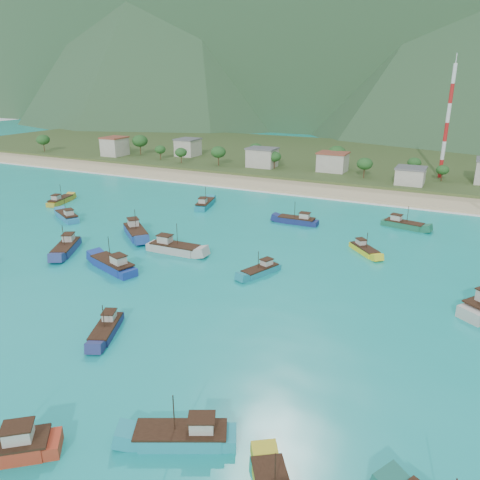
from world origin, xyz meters
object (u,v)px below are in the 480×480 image
at_px(boat_21, 261,271).
at_px(boat_23, 364,250).
at_px(boat_10, 183,437).
at_px(boat_11, 174,249).
at_px(boat_12, 403,225).
at_px(boat_14, 297,221).
at_px(boat_18, 60,201).
at_px(boat_19, 113,266).
at_px(boat_22, 107,330).
at_px(boat_8, 67,217).
at_px(boat_1, 66,248).
at_px(radio_tower, 447,123).
at_px(boat_5, 136,232).
at_px(boat_16, 205,204).

relative_size(boat_21, boat_23, 1.13).
xyz_separation_m(boat_10, boat_11, (-29.78, 43.15, 0.14)).
xyz_separation_m(boat_11, boat_12, (39.05, 37.31, -0.16)).
height_order(boat_14, boat_18, boat_14).
bearing_deg(boat_11, boat_21, 81.96).
relative_size(boat_19, boat_22, 1.32).
height_order(boat_22, boat_23, boat_22).
relative_size(boat_8, boat_18, 1.02).
bearing_deg(boat_10, boat_1, 29.58).
distance_m(radio_tower, boat_22, 131.12).
relative_size(boat_10, boat_23, 1.34).
height_order(boat_8, boat_19, boat_19).
relative_size(radio_tower, boat_8, 3.53).
distance_m(boat_1, boat_23, 60.02).
distance_m(boat_12, boat_19, 66.41).
xyz_separation_m(radio_tower, boat_21, (-22.71, -97.15, -19.01)).
xyz_separation_m(radio_tower, boat_22, (-33.47, -125.35, -18.98)).
bearing_deg(boat_12, boat_5, -46.74).
bearing_deg(boat_18, boat_21, -29.97).
xyz_separation_m(boat_16, boat_22, (21.19, -63.44, -0.16)).
bearing_deg(boat_23, boat_11, -17.10).
height_order(boat_14, boat_23, boat_14).
bearing_deg(boat_22, boat_1, -59.52).
distance_m(boat_1, boat_11, 21.77).
bearing_deg(boat_11, radio_tower, 154.18).
distance_m(boat_14, boat_21, 32.04).
relative_size(boat_5, boat_19, 0.94).
bearing_deg(boat_22, boat_10, 125.05).
bearing_deg(boat_10, boat_23, -30.40).
distance_m(boat_14, boat_19, 46.71).
relative_size(boat_1, boat_21, 1.26).
relative_size(boat_18, boat_21, 1.16).
height_order(boat_11, boat_22, boat_11).
bearing_deg(boat_18, boat_22, -52.94).
distance_m(boat_5, boat_11, 14.21).
distance_m(boat_8, boat_19, 37.62).
xyz_separation_m(boat_10, boat_12, (9.27, 80.47, -0.03)).
distance_m(radio_tower, boat_12, 60.70).
bearing_deg(boat_23, boat_8, -35.87).
height_order(radio_tower, boat_8, radio_tower).
bearing_deg(boat_22, boat_5, -80.63).
height_order(boat_5, boat_19, boat_5).
relative_size(boat_16, boat_22, 1.19).
distance_m(radio_tower, boat_23, 80.88).
distance_m(boat_18, boat_22, 77.13).
relative_size(boat_1, boat_22, 1.22).
bearing_deg(boat_14, boat_1, 136.38).
xyz_separation_m(boat_5, boat_18, (-36.90, 13.82, -0.21)).
height_order(radio_tower, boat_16, radio_tower).
distance_m(boat_5, boat_14, 38.11).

